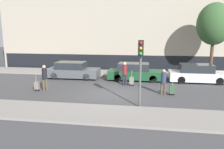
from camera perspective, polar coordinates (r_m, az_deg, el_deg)
ground_plane at (r=14.38m, az=0.24°, el=-5.13°), size 80.00×80.00×0.00m
sidewalk_near at (r=10.86m, az=-2.74°, el=-10.30°), size 28.00×2.50×0.12m
sidewalk_far at (r=21.13m, az=3.05°, el=0.30°), size 28.00×3.00×0.12m
building_facade at (r=24.67m, az=4.15°, el=17.93°), size 28.00×3.17×13.94m
parked_car_0 at (r=19.49m, az=-10.24°, el=1.02°), size 4.55×1.87×1.43m
parked_car_1 at (r=18.45m, az=6.04°, el=0.59°), size 4.59×1.74×1.44m
parked_car_2 at (r=18.93m, az=21.42°, el=0.16°), size 4.56×1.86×1.46m
pedestrian_left at (r=15.68m, az=-17.21°, el=-0.42°), size 0.34×0.34×1.79m
trolley_left at (r=15.91m, az=-19.03°, el=-2.75°), size 0.34×0.29×1.18m
pedestrian_center at (r=16.54m, az=3.34°, el=0.63°), size 0.35×0.34×1.78m
trolley_center at (r=16.53m, az=5.16°, el=-1.62°), size 0.34×0.29×1.20m
pedestrian_right at (r=14.41m, az=13.30°, el=-1.51°), size 0.35×0.34×1.67m
trolley_right at (r=14.55m, az=15.38°, el=-3.75°), size 0.34×0.29×1.21m
traffic_light at (r=11.39m, az=7.47°, el=3.73°), size 0.28×0.47×3.61m
parked_bicycle at (r=21.19m, az=18.88°, el=0.92°), size 1.77×0.06×0.96m
bare_tree_near_crossing at (r=20.83m, az=25.16°, el=11.80°), size 2.90×2.90×6.32m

